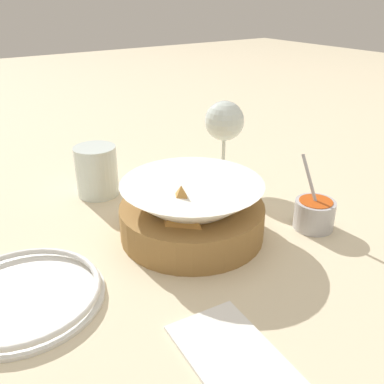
{
  "coord_description": "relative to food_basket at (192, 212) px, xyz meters",
  "views": [
    {
      "loc": [
        -0.46,
        0.32,
        0.33
      ],
      "look_at": [
        -0.01,
        0.02,
        0.07
      ],
      "focal_mm": 40.0,
      "sensor_mm": 36.0,
      "label": 1
    }
  ],
  "objects": [
    {
      "name": "beer_mug",
      "position": [
        0.21,
        0.06,
        0.0
      ],
      "size": [
        0.11,
        0.07,
        0.09
      ],
      "color": "silver",
      "rests_on": "ground_plane"
    },
    {
      "name": "napkin",
      "position": [
        -0.22,
        0.1,
        -0.03
      ],
      "size": [
        0.15,
        0.1,
        0.01
      ],
      "color": "white",
      "rests_on": "ground_plane"
    },
    {
      "name": "side_plate",
      "position": [
        -0.01,
        0.24,
        -0.03
      ],
      "size": [
        0.19,
        0.19,
        0.01
      ],
      "color": "white",
      "rests_on": "ground_plane"
    },
    {
      "name": "sauce_cup",
      "position": [
        -0.08,
        -0.16,
        -0.01
      ],
      "size": [
        0.07,
        0.06,
        0.11
      ],
      "color": "#B7B7BC",
      "rests_on": "ground_plane"
    },
    {
      "name": "wine_glass",
      "position": [
        0.14,
        -0.16,
        0.07
      ],
      "size": [
        0.08,
        0.08,
        0.15
      ],
      "color": "silver",
      "rests_on": "ground_plane"
    },
    {
      "name": "ground_plane",
      "position": [
        0.01,
        -0.02,
        -0.04
      ],
      "size": [
        4.0,
        4.0,
        0.0
      ],
      "primitive_type": "plane",
      "color": "beige"
    },
    {
      "name": "food_basket",
      "position": [
        0.0,
        0.0,
        0.0
      ],
      "size": [
        0.21,
        0.21,
        0.1
      ],
      "color": "olive",
      "rests_on": "ground_plane"
    }
  ]
}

